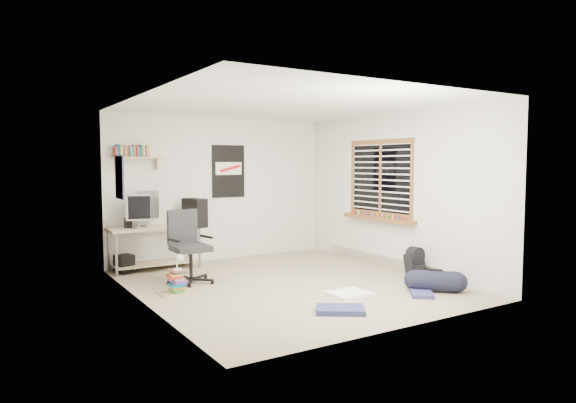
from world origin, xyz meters
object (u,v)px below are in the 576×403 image
book_stack (176,281)px  office_chair (191,249)px  desk (155,246)px  backpack (415,266)px  duffel_bag (436,281)px

book_stack → office_chair: bearing=48.1°
office_chair → book_stack: (-0.37, -0.41, -0.34)m
desk → backpack: (3.01, -2.71, -0.16)m
office_chair → backpack: size_ratio=2.88×
desk → book_stack: bearing=-118.0°
desk → backpack: size_ratio=3.99×
backpack → desk: bearing=134.5°
desk → office_chair: size_ratio=1.39×
backpack → book_stack: 3.42m
backpack → book_stack: (-3.24, 1.09, -0.05)m
backpack → duffel_bag: 0.74m
desk → backpack: desk is taller
book_stack → backpack: bearing=-18.6°
desk → book_stack: size_ratio=3.55×
office_chair → desk: bearing=86.8°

